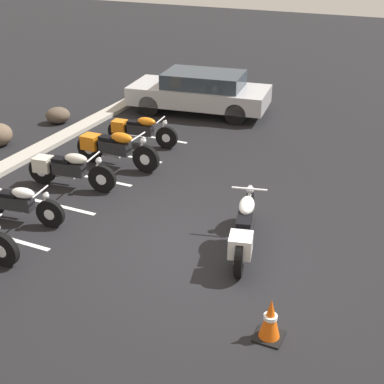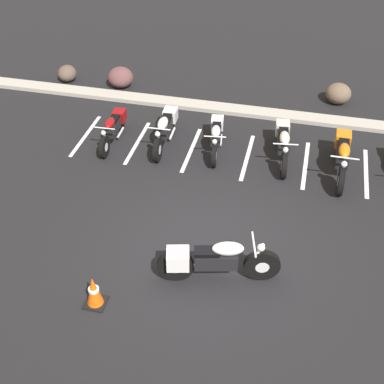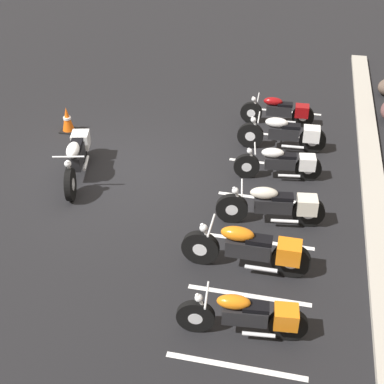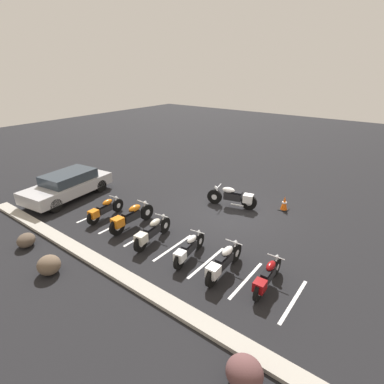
{
  "view_description": "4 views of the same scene",
  "coord_description": "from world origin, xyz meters",
  "px_view_note": "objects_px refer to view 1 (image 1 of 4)",
  "views": [
    {
      "loc": [
        -7.62,
        -3.28,
        5.35
      ],
      "look_at": [
        1.23,
        0.8,
        0.47
      ],
      "focal_mm": 50.0,
      "sensor_mm": 36.0,
      "label": 1
    },
    {
      "loc": [
        1.54,
        -7.75,
        7.81
      ],
      "look_at": [
        -0.62,
        1.33,
        0.45
      ],
      "focal_mm": 50.0,
      "sensor_mm": 36.0,
      "label": 2
    },
    {
      "loc": [
        9.84,
        4.09,
        6.48
      ],
      "look_at": [
        1.33,
        2.21,
        0.64
      ],
      "focal_mm": 50.0,
      "sensor_mm": 36.0,
      "label": 3
    },
    {
      "loc": [
        -5.84,
        10.56,
        6.1
      ],
      "look_at": [
        1.53,
        0.87,
        0.95
      ],
      "focal_mm": 28.0,
      "sensor_mm": 36.0,
      "label": 4
    }
  ],
  "objects_px": {
    "car_silver": "(200,91)",
    "landscape_rock_1": "(58,115)",
    "parked_bike_4": "(113,147)",
    "parked_bike_5": "(139,130)",
    "parked_bike_3": "(67,169)",
    "traffic_cone": "(270,320)",
    "motorcycle_white_featured": "(244,228)",
    "parked_bike_2": "(15,203)"
  },
  "relations": [
    {
      "from": "parked_bike_3",
      "to": "parked_bike_5",
      "type": "bearing_deg",
      "value": 79.42
    },
    {
      "from": "parked_bike_4",
      "to": "traffic_cone",
      "type": "relative_size",
      "value": 3.39
    },
    {
      "from": "parked_bike_2",
      "to": "parked_bike_3",
      "type": "distance_m",
      "value": 1.73
    },
    {
      "from": "parked_bike_5",
      "to": "parked_bike_2",
      "type": "bearing_deg",
      "value": -97.45
    },
    {
      "from": "parked_bike_3",
      "to": "traffic_cone",
      "type": "height_order",
      "value": "parked_bike_3"
    },
    {
      "from": "parked_bike_5",
      "to": "traffic_cone",
      "type": "relative_size",
      "value": 2.99
    },
    {
      "from": "motorcycle_white_featured",
      "to": "parked_bike_3",
      "type": "relative_size",
      "value": 1.09
    },
    {
      "from": "car_silver",
      "to": "traffic_cone",
      "type": "bearing_deg",
      "value": 112.0
    },
    {
      "from": "parked_bike_4",
      "to": "motorcycle_white_featured",
      "type": "bearing_deg",
      "value": -28.99
    },
    {
      "from": "parked_bike_2",
      "to": "landscape_rock_1",
      "type": "xyz_separation_m",
      "value": [
        5.2,
        2.94,
        -0.16
      ]
    },
    {
      "from": "parked_bike_5",
      "to": "parked_bike_3",
      "type": "bearing_deg",
      "value": -98.64
    },
    {
      "from": "parked_bike_2",
      "to": "parked_bike_4",
      "type": "distance_m",
      "value": 3.2
    },
    {
      "from": "motorcycle_white_featured",
      "to": "traffic_cone",
      "type": "relative_size",
      "value": 3.46
    },
    {
      "from": "parked_bike_3",
      "to": "landscape_rock_1",
      "type": "bearing_deg",
      "value": 122.48
    },
    {
      "from": "car_silver",
      "to": "parked_bike_4",
      "type": "bearing_deg",
      "value": 79.76
    },
    {
      "from": "parked_bike_2",
      "to": "landscape_rock_1",
      "type": "distance_m",
      "value": 5.97
    },
    {
      "from": "car_silver",
      "to": "landscape_rock_1",
      "type": "height_order",
      "value": "car_silver"
    },
    {
      "from": "parked_bike_2",
      "to": "parked_bike_4",
      "type": "xyz_separation_m",
      "value": [
        3.19,
        -0.28,
        0.07
      ]
    },
    {
      "from": "car_silver",
      "to": "traffic_cone",
      "type": "distance_m",
      "value": 10.44
    },
    {
      "from": "parked_bike_5",
      "to": "car_silver",
      "type": "bearing_deg",
      "value": 77.69
    },
    {
      "from": "motorcycle_white_featured",
      "to": "parked_bike_3",
      "type": "distance_m",
      "value": 4.62
    },
    {
      "from": "parked_bike_5",
      "to": "landscape_rock_1",
      "type": "distance_m",
      "value": 3.13
    },
    {
      "from": "motorcycle_white_featured",
      "to": "parked_bike_5",
      "type": "relative_size",
      "value": 1.16
    },
    {
      "from": "parked_bike_4",
      "to": "landscape_rock_1",
      "type": "relative_size",
      "value": 3.18
    },
    {
      "from": "parked_bike_3",
      "to": "parked_bike_5",
      "type": "relative_size",
      "value": 1.06
    },
    {
      "from": "parked_bike_2",
      "to": "landscape_rock_1",
      "type": "height_order",
      "value": "parked_bike_2"
    },
    {
      "from": "traffic_cone",
      "to": "car_silver",
      "type": "bearing_deg",
      "value": 29.41
    },
    {
      "from": "parked_bike_4",
      "to": "parked_bike_5",
      "type": "height_order",
      "value": "parked_bike_4"
    },
    {
      "from": "parked_bike_3",
      "to": "parked_bike_5",
      "type": "height_order",
      "value": "parked_bike_3"
    },
    {
      "from": "parked_bike_3",
      "to": "parked_bike_5",
      "type": "distance_m",
      "value": 2.97
    },
    {
      "from": "parked_bike_4",
      "to": "landscape_rock_1",
      "type": "xyz_separation_m",
      "value": [
        2.01,
        3.22,
        -0.23
      ]
    },
    {
      "from": "motorcycle_white_featured",
      "to": "landscape_rock_1",
      "type": "height_order",
      "value": "motorcycle_white_featured"
    },
    {
      "from": "parked_bike_3",
      "to": "car_silver",
      "type": "xyz_separation_m",
      "value": [
        6.21,
        -0.53,
        0.23
      ]
    },
    {
      "from": "parked_bike_3",
      "to": "parked_bike_4",
      "type": "xyz_separation_m",
      "value": [
        1.46,
        -0.29,
        0.03
      ]
    },
    {
      "from": "landscape_rock_1",
      "to": "traffic_cone",
      "type": "distance_m",
      "value": 10.67
    },
    {
      "from": "motorcycle_white_featured",
      "to": "parked_bike_2",
      "type": "relative_size",
      "value": 1.2
    },
    {
      "from": "parked_bike_5",
      "to": "landscape_rock_1",
      "type": "xyz_separation_m",
      "value": [
        0.51,
        3.08,
        -0.18
      ]
    },
    {
      "from": "parked_bike_3",
      "to": "car_silver",
      "type": "relative_size",
      "value": 0.48
    },
    {
      "from": "parked_bike_5",
      "to": "car_silver",
      "type": "xyz_separation_m",
      "value": [
        3.25,
        -0.37,
        0.26
      ]
    },
    {
      "from": "parked_bike_2",
      "to": "parked_bike_5",
      "type": "xyz_separation_m",
      "value": [
        4.69,
        -0.14,
        0.01
      ]
    },
    {
      "from": "parked_bike_3",
      "to": "parked_bike_4",
      "type": "relative_size",
      "value": 0.94
    },
    {
      "from": "parked_bike_3",
      "to": "car_silver",
      "type": "distance_m",
      "value": 6.24
    }
  ]
}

